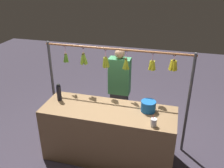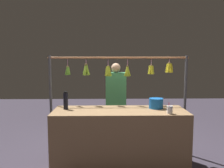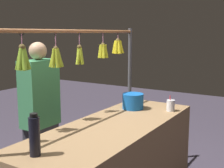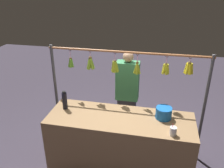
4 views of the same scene
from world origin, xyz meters
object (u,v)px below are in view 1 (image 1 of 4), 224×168
Objects in this scene: blue_bucket at (148,106)px; vendor_person at (119,91)px; water_bottle at (59,93)px; drink_cup at (154,122)px.

vendor_person is at bearing -49.76° from blue_bucket.
vendor_person is (-0.79, -0.75, -0.24)m from water_bottle.
drink_cup reaches higher than blue_bucket.
blue_bucket is 0.14× the size of vendor_person.
water_bottle is 1.29× the size of blue_bucket.
drink_cup is (-1.51, 0.32, -0.08)m from water_bottle.
vendor_person reaches higher than water_bottle.
blue_bucket is at bearing -178.28° from water_bottle.
water_bottle is 1.12m from vendor_person.
vendor_person is at bearing -136.42° from water_bottle.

